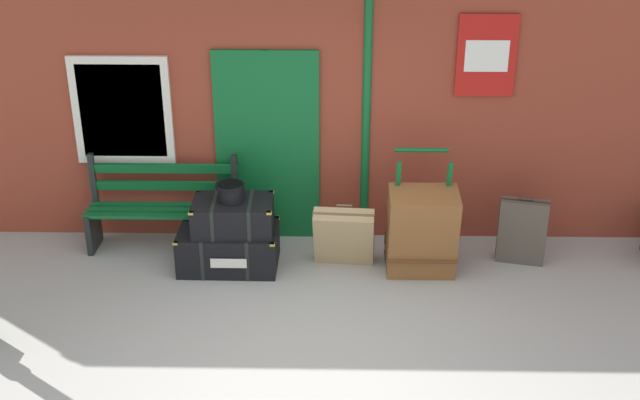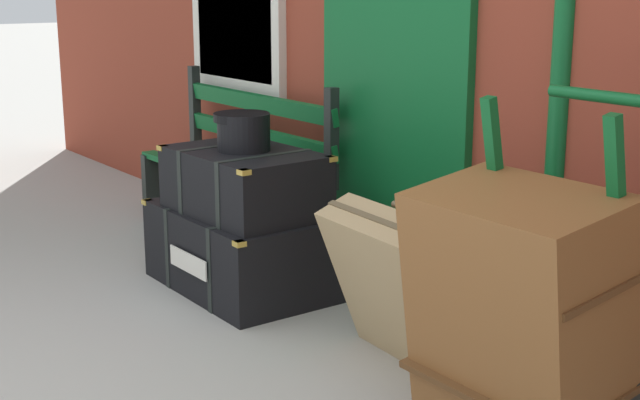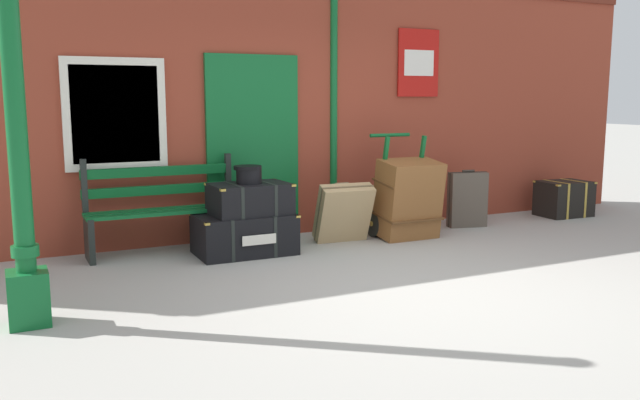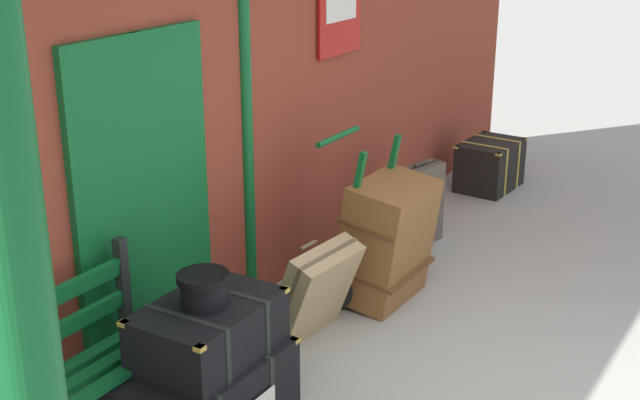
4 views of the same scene
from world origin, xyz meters
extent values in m
cube|color=#0F5B28|center=(-0.48, 2.43, 1.05)|extent=(1.10, 0.05, 2.10)
cube|color=#093718|center=(-0.48, 2.41, 1.05)|extent=(0.06, 0.02, 2.10)
cube|color=#0F5B28|center=(-1.59, 1.96, 0.45)|extent=(1.60, 0.09, 0.04)
cube|color=#0F5B28|center=(-1.59, 2.10, 0.45)|extent=(1.60, 0.09, 0.04)
cube|color=#0F5B28|center=(-1.59, 2.24, 0.45)|extent=(1.60, 0.09, 0.04)
cube|color=#0F5B28|center=(-1.59, 2.30, 0.65)|extent=(1.60, 0.05, 0.10)
cube|color=#0F5B28|center=(-1.59, 2.30, 0.85)|extent=(1.60, 0.05, 0.10)
cube|color=black|center=(-2.35, 2.10, 0.23)|extent=(0.06, 0.40, 0.45)
cube|color=black|center=(-2.35, 2.30, 0.73)|extent=(0.06, 0.06, 0.56)
cube|color=black|center=(-0.83, 2.10, 0.23)|extent=(0.06, 0.40, 0.45)
cube|color=black|center=(-0.83, 2.30, 0.73)|extent=(0.06, 0.06, 0.56)
cube|color=black|center=(-0.84, 1.74, 0.21)|extent=(1.01, 0.65, 0.42)
cube|color=black|center=(-1.07, 1.74, 0.21)|extent=(0.04, 0.65, 0.43)
cube|color=black|center=(-0.62, 1.73, 0.21)|extent=(0.04, 0.65, 0.43)
cube|color=#B79338|center=(-1.33, 1.44, 0.41)|extent=(0.05, 0.05, 0.02)
cube|color=#B79338|center=(-0.37, 1.43, 0.41)|extent=(0.05, 0.05, 0.02)
cube|color=#B79338|center=(-1.32, 2.04, 0.41)|extent=(0.05, 0.05, 0.02)
cube|color=#B79338|center=(-0.36, 2.03, 0.41)|extent=(0.05, 0.05, 0.02)
cube|color=silver|center=(-0.80, 1.40, 0.21)|extent=(0.36, 0.01, 0.10)
cube|color=black|center=(-0.78, 1.72, 0.58)|extent=(0.81, 0.56, 0.32)
cube|color=black|center=(-0.96, 1.72, 0.58)|extent=(0.05, 0.55, 0.33)
cube|color=black|center=(-0.60, 1.72, 0.58)|extent=(0.05, 0.55, 0.33)
cube|color=#B79338|center=(-1.15, 1.46, 0.73)|extent=(0.05, 0.05, 0.02)
cube|color=#B79338|center=(-0.39, 1.48, 0.73)|extent=(0.05, 0.05, 0.02)
cube|color=#B79338|center=(-1.17, 1.96, 0.73)|extent=(0.05, 0.05, 0.02)
cube|color=#B79338|center=(-0.41, 1.98, 0.73)|extent=(0.05, 0.05, 0.02)
cylinder|color=black|center=(-0.79, 1.72, 0.83)|extent=(0.26, 0.26, 0.19)
cylinder|color=black|center=(-0.80, 1.72, 0.91)|extent=(0.28, 0.28, 0.04)
cube|color=#0F5B28|center=(0.87, 1.81, 0.59)|extent=(0.04, 0.28, 1.18)
cube|color=#0F5B28|center=(1.37, 1.81, 0.59)|extent=(0.04, 0.28, 1.18)
cylinder|color=#0F5B28|center=(1.12, 2.04, 1.18)|extent=(0.54, 0.04, 0.04)
cylinder|color=black|center=(0.80, 1.87, 0.16)|extent=(0.04, 0.32, 0.32)
cylinder|color=#B79338|center=(0.80, 1.87, 0.16)|extent=(0.07, 0.06, 0.06)
cube|color=brown|center=(1.12, 1.63, 0.47)|extent=(0.68, 0.55, 0.93)
cube|color=brown|center=(1.12, 1.63, 0.27)|extent=(0.70, 0.46, 0.08)
cube|color=brown|center=(1.12, 1.63, 0.66)|extent=(0.70, 0.46, 0.08)
cube|color=tan|center=(0.34, 1.75, 0.34)|extent=(0.64, 0.46, 0.68)
cylinder|color=brown|center=(0.34, 1.80, 0.66)|extent=(0.16, 0.04, 0.03)
cube|color=brown|center=(0.34, 1.75, 0.34)|extent=(0.64, 0.31, 0.63)
camera|label=1|loc=(0.24, -5.48, 4.06)|focal=44.70mm
camera|label=2|loc=(2.98, -0.59, 1.57)|focal=50.33mm
camera|label=3|loc=(-3.11, -4.74, 1.64)|focal=37.37mm
camera|label=4|loc=(-3.97, -1.02, 2.85)|focal=48.28mm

